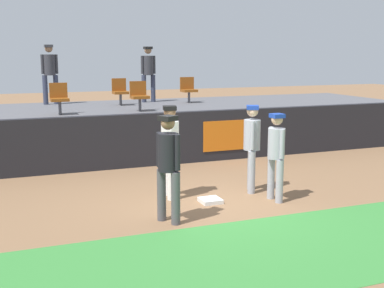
{
  "coord_description": "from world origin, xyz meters",
  "views": [
    {
      "loc": [
        -3.73,
        -8.45,
        2.89
      ],
      "look_at": [
        0.02,
        1.19,
        1.0
      ],
      "focal_mm": 46.56,
      "sensor_mm": 36.0,
      "label": 1
    }
  ],
  "objects_px": {
    "seat_front_center": "(139,94)",
    "seat_back_right": "(188,88)",
    "player_coach_visitor": "(252,142)",
    "spectator_capped": "(50,70)",
    "first_base": "(210,201)",
    "player_fielder_home": "(170,145)",
    "player_runner_visitor": "(276,151)",
    "seat_back_center": "(120,90)",
    "seat_front_left": "(59,97)",
    "spectator_hooded": "(148,70)",
    "player_umpire": "(168,161)"
  },
  "relations": [
    {
      "from": "player_fielder_home",
      "to": "spectator_hooded",
      "type": "height_order",
      "value": "spectator_hooded"
    },
    {
      "from": "seat_back_right",
      "to": "seat_front_left",
      "type": "distance_m",
      "value": 4.73
    },
    {
      "from": "seat_back_center",
      "to": "seat_front_center",
      "type": "distance_m",
      "value": 1.8
    },
    {
      "from": "player_fielder_home",
      "to": "first_base",
      "type": "bearing_deg",
      "value": 57.54
    },
    {
      "from": "seat_back_right",
      "to": "spectator_capped",
      "type": "height_order",
      "value": "spectator_capped"
    },
    {
      "from": "player_umpire",
      "to": "seat_back_center",
      "type": "height_order",
      "value": "seat_back_center"
    },
    {
      "from": "first_base",
      "to": "seat_back_right",
      "type": "relative_size",
      "value": 0.48
    },
    {
      "from": "player_fielder_home",
      "to": "seat_front_center",
      "type": "bearing_deg",
      "value": -174.39
    },
    {
      "from": "player_fielder_home",
      "to": "spectator_capped",
      "type": "xyz_separation_m",
      "value": [
        -1.56,
        7.28,
        1.29
      ]
    },
    {
      "from": "player_umpire",
      "to": "seat_front_left",
      "type": "height_order",
      "value": "seat_front_left"
    },
    {
      "from": "player_runner_visitor",
      "to": "spectator_capped",
      "type": "relative_size",
      "value": 0.92
    },
    {
      "from": "player_coach_visitor",
      "to": "seat_back_center",
      "type": "distance_m",
      "value": 6.56
    },
    {
      "from": "player_runner_visitor",
      "to": "spectator_capped",
      "type": "distance_m",
      "value": 9.03
    },
    {
      "from": "seat_front_left",
      "to": "spectator_hooded",
      "type": "distance_m",
      "value": 4.09
    },
    {
      "from": "spectator_hooded",
      "to": "seat_back_center",
      "type": "bearing_deg",
      "value": 26.17
    },
    {
      "from": "player_runner_visitor",
      "to": "seat_front_left",
      "type": "height_order",
      "value": "seat_front_left"
    },
    {
      "from": "player_runner_visitor",
      "to": "seat_back_center",
      "type": "relative_size",
      "value": 2.07
    },
    {
      "from": "seat_front_center",
      "to": "spectator_hooded",
      "type": "bearing_deg",
      "value": 67.9
    },
    {
      "from": "player_fielder_home",
      "to": "seat_front_center",
      "type": "relative_size",
      "value": 2.23
    },
    {
      "from": "seat_front_left",
      "to": "seat_front_center",
      "type": "height_order",
      "value": "same"
    },
    {
      "from": "player_runner_visitor",
      "to": "seat_front_left",
      "type": "bearing_deg",
      "value": -148.56
    },
    {
      "from": "spectator_hooded",
      "to": "player_umpire",
      "type": "bearing_deg",
      "value": 71.44
    },
    {
      "from": "first_base",
      "to": "seat_back_center",
      "type": "height_order",
      "value": "seat_back_center"
    },
    {
      "from": "player_coach_visitor",
      "to": "player_umpire",
      "type": "relative_size",
      "value": 0.98
    },
    {
      "from": "spectator_hooded",
      "to": "player_runner_visitor",
      "type": "bearing_deg",
      "value": 87.68
    },
    {
      "from": "player_umpire",
      "to": "seat_back_center",
      "type": "relative_size",
      "value": 2.22
    },
    {
      "from": "first_base",
      "to": "player_coach_visitor",
      "type": "bearing_deg",
      "value": 21.24
    },
    {
      "from": "player_umpire",
      "to": "seat_front_center",
      "type": "xyz_separation_m",
      "value": [
        1.09,
        5.83,
        0.66
      ]
    },
    {
      "from": "first_base",
      "to": "spectator_capped",
      "type": "relative_size",
      "value": 0.21
    },
    {
      "from": "player_umpire",
      "to": "seat_front_center",
      "type": "relative_size",
      "value": 2.22
    },
    {
      "from": "player_fielder_home",
      "to": "seat_back_center",
      "type": "distance_m",
      "value": 6.26
    },
    {
      "from": "seat_front_center",
      "to": "player_coach_visitor",
      "type": "bearing_deg",
      "value": -75.77
    },
    {
      "from": "seat_back_center",
      "to": "spectator_capped",
      "type": "bearing_deg",
      "value": 151.8
    },
    {
      "from": "seat_back_right",
      "to": "seat_front_left",
      "type": "relative_size",
      "value": 1.0
    },
    {
      "from": "player_coach_visitor",
      "to": "spectator_capped",
      "type": "xyz_separation_m",
      "value": [
        -3.3,
        7.47,
        1.31
      ]
    },
    {
      "from": "seat_front_left",
      "to": "player_fielder_home",
      "type": "bearing_deg",
      "value": -69.7
    },
    {
      "from": "player_umpire",
      "to": "spectator_hooded",
      "type": "bearing_deg",
      "value": 137.54
    },
    {
      "from": "seat_front_center",
      "to": "player_umpire",
      "type": "bearing_deg",
      "value": -100.64
    },
    {
      "from": "player_runner_visitor",
      "to": "seat_back_right",
      "type": "bearing_deg",
      "value": 171.38
    },
    {
      "from": "seat_front_center",
      "to": "seat_back_right",
      "type": "bearing_deg",
      "value": 39.64
    },
    {
      "from": "player_umpire",
      "to": "seat_front_center",
      "type": "bearing_deg",
      "value": 141.09
    },
    {
      "from": "seat_front_left",
      "to": "spectator_capped",
      "type": "distance_m",
      "value": 2.94
    },
    {
      "from": "player_fielder_home",
      "to": "player_runner_visitor",
      "type": "bearing_deg",
      "value": 75.57
    },
    {
      "from": "seat_back_center",
      "to": "seat_front_center",
      "type": "height_order",
      "value": "same"
    },
    {
      "from": "spectator_hooded",
      "to": "spectator_capped",
      "type": "xyz_separation_m",
      "value": [
        -3.14,
        0.41,
        0.03
      ]
    },
    {
      "from": "player_coach_visitor",
      "to": "seat_back_center",
      "type": "bearing_deg",
      "value": -142.61
    },
    {
      "from": "player_runner_visitor",
      "to": "seat_front_left",
      "type": "relative_size",
      "value": 2.07
    },
    {
      "from": "seat_front_left",
      "to": "seat_back_right",
      "type": "bearing_deg",
      "value": 22.36
    },
    {
      "from": "player_runner_visitor",
      "to": "seat_front_center",
      "type": "relative_size",
      "value": 2.07
    },
    {
      "from": "player_fielder_home",
      "to": "seat_front_left",
      "type": "relative_size",
      "value": 2.23
    }
  ]
}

